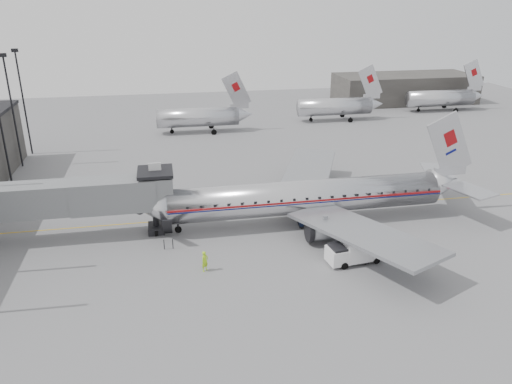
# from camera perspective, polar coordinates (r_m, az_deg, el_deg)

# --- Properties ---
(ground) EXTENTS (160.00, 160.00, 0.00)m
(ground) POSITION_cam_1_polar(r_m,az_deg,el_deg) (48.73, -0.24, -5.45)
(ground) COLOR slate
(ground) RESTS_ON ground
(hangar) EXTENTS (30.00, 12.00, 6.00)m
(hangar) POSITION_cam_1_polar(r_m,az_deg,el_deg) (117.09, 16.58, 11.30)
(hangar) COLOR #373532
(hangar) RESTS_ON ground
(apron_line) EXTENTS (60.00, 0.15, 0.01)m
(apron_line) POSITION_cam_1_polar(r_m,az_deg,el_deg) (54.58, 1.70, -2.36)
(apron_line) COLOR gold
(apron_line) RESTS_ON ground
(jet_bridge) EXTENTS (21.00, 6.20, 7.10)m
(jet_bridge) POSITION_cam_1_polar(r_m,az_deg,el_deg) (50.47, -20.00, -0.64)
(jet_bridge) COLOR slate
(jet_bridge) RESTS_ON ground
(distant_aircraft_near) EXTENTS (16.39, 3.20, 10.26)m
(distant_aircraft_near) POSITION_cam_1_polar(r_m,az_deg,el_deg) (87.09, -6.55, 8.56)
(distant_aircraft_near) COLOR silver
(distant_aircraft_near) RESTS_ON ground
(distant_aircraft_mid) EXTENTS (16.39, 3.20, 10.26)m
(distant_aircraft_mid) POSITION_cam_1_polar(r_m,az_deg,el_deg) (96.30, 9.07, 9.69)
(distant_aircraft_mid) COLOR silver
(distant_aircraft_mid) RESTS_ON ground
(distant_aircraft_far) EXTENTS (16.39, 3.20, 10.26)m
(distant_aircraft_far) POSITION_cam_1_polar(r_m,az_deg,el_deg) (110.08, 20.41, 10.10)
(distant_aircraft_far) COLOR silver
(distant_aircraft_far) RESTS_ON ground
(airliner) EXTENTS (35.30, 32.74, 11.17)m
(airliner) POSITION_cam_1_polar(r_m,az_deg,el_deg) (51.72, 6.46, -0.52)
(airliner) COLOR silver
(airliner) RESTS_ON ground
(service_van) EXTENTS (5.24, 2.55, 2.37)m
(service_van) POSITION_cam_1_polar(r_m,az_deg,el_deg) (45.21, 11.34, -6.42)
(service_van) COLOR white
(service_van) RESTS_ON ground
(baggage_cart_navy) EXTENTS (2.08, 1.68, 1.51)m
(baggage_cart_navy) POSITION_cam_1_polar(r_m,az_deg,el_deg) (51.44, 5.94, -3.06)
(baggage_cart_navy) COLOR black
(baggage_cart_navy) RESTS_ON ground
(baggage_cart_white) EXTENTS (2.34, 1.85, 1.74)m
(baggage_cart_white) POSITION_cam_1_polar(r_m,az_deg,el_deg) (45.39, 11.19, -6.74)
(baggage_cart_white) COLOR white
(baggage_cart_white) RESTS_ON ground
(ramp_worker) EXTENTS (0.80, 0.76, 1.84)m
(ramp_worker) POSITION_cam_1_polar(r_m,az_deg,el_deg) (43.34, -5.87, -7.87)
(ramp_worker) COLOR #AAE71B
(ramp_worker) RESTS_ON ground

